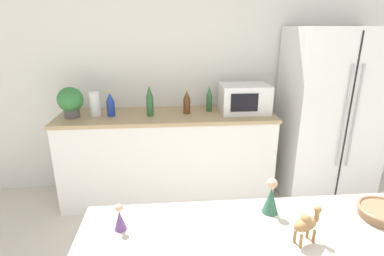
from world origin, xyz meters
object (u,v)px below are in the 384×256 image
(potted_plant, at_px, (70,101))
(back_bottle_1, at_px, (187,102))
(refrigerator, at_px, (328,116))
(back_bottle_3, at_px, (209,99))
(wise_man_figurine_blue, at_px, (271,198))
(fruit_bowl, at_px, (384,212))
(wise_man_figurine_crimson, at_px, (120,219))
(microwave, at_px, (244,98))
(back_bottle_2, at_px, (150,101))
(camel_figurine, at_px, (307,223))
(paper_towel_roll, at_px, (95,104))
(back_bottle_0, at_px, (111,105))

(potted_plant, xyz_separation_m, back_bottle_1, (1.11, 0.04, -0.04))
(refrigerator, bearing_deg, back_bottle_3, 174.03)
(back_bottle_1, bearing_deg, refrigerator, -2.39)
(back_bottle_3, xyz_separation_m, wise_man_figurine_blue, (0.03, -1.81, -0.04))
(back_bottle_1, relative_size, back_bottle_3, 0.91)
(back_bottle_1, distance_m, back_bottle_3, 0.24)
(fruit_bowl, bearing_deg, wise_man_figurine_blue, 170.79)
(back_bottle_3, xyz_separation_m, wise_man_figurine_crimson, (-0.64, -1.88, -0.06))
(microwave, xyz_separation_m, back_bottle_2, (-0.94, -0.07, 0.01))
(fruit_bowl, relative_size, camel_figurine, 1.48)
(paper_towel_roll, distance_m, back_bottle_1, 0.90)
(paper_towel_roll, height_order, fruit_bowl, paper_towel_roll)
(fruit_bowl, distance_m, wise_man_figurine_blue, 0.50)
(back_bottle_2, height_order, camel_figurine, back_bottle_2)
(back_bottle_1, height_order, back_bottle_3, back_bottle_3)
(refrigerator, xyz_separation_m, wise_man_figurine_crimson, (-1.87, -1.75, 0.11))
(microwave, xyz_separation_m, back_bottle_3, (-0.35, 0.06, -0.02))
(refrigerator, distance_m, back_bottle_2, 1.83)
(back_bottle_1, bearing_deg, fruit_bowl, -67.47)
(refrigerator, height_order, back_bottle_0, refrigerator)
(back_bottle_1, bearing_deg, back_bottle_2, -171.14)
(wise_man_figurine_blue, bearing_deg, back_bottle_2, 110.27)
(back_bottle_3, bearing_deg, back_bottle_0, -174.10)
(refrigerator, relative_size, back_bottle_3, 6.70)
(refrigerator, distance_m, back_bottle_1, 1.47)
(refrigerator, bearing_deg, wise_man_figurine_blue, -125.45)
(paper_towel_roll, xyz_separation_m, back_bottle_0, (0.16, -0.03, -0.00))
(refrigerator, height_order, fruit_bowl, refrigerator)
(potted_plant, bearing_deg, microwave, 1.84)
(microwave, distance_m, back_bottle_3, 0.35)
(back_bottle_2, relative_size, wise_man_figurine_blue, 1.78)
(back_bottle_0, distance_m, wise_man_figurine_crimson, 1.81)
(back_bottle_0, relative_size, fruit_bowl, 1.05)
(back_bottle_1, relative_size, wise_man_figurine_crimson, 1.97)
(back_bottle_2, distance_m, wise_man_figurine_blue, 1.80)
(potted_plant, distance_m, back_bottle_0, 0.37)
(camel_figurine, bearing_deg, microwave, 82.77)
(fruit_bowl, height_order, wise_man_figurine_crimson, wise_man_figurine_crimson)
(refrigerator, relative_size, microwave, 3.66)
(microwave, relative_size, back_bottle_0, 2.03)
(paper_towel_roll, relative_size, back_bottle_0, 0.97)
(paper_towel_roll, height_order, microwave, microwave)
(back_bottle_3, bearing_deg, potted_plant, -175.28)
(microwave, bearing_deg, back_bottle_0, -178.09)
(back_bottle_1, bearing_deg, potted_plant, -177.76)
(back_bottle_2, bearing_deg, back_bottle_3, 11.74)
(paper_towel_roll, bearing_deg, refrigerator, -1.50)
(microwave, bearing_deg, refrigerator, -4.67)
(back_bottle_0, bearing_deg, potted_plant, -178.42)
(back_bottle_3, height_order, wise_man_figurine_crimson, back_bottle_3)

